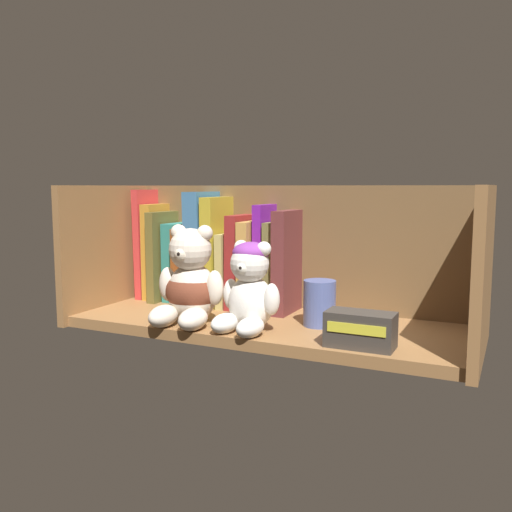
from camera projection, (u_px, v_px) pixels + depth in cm
name	position (u px, v px, depth cm)	size (l,w,h in cm)	color
shelf_board	(267.00, 326.00, 102.83)	(71.88, 26.16, 2.00)	olive
shelf_back_panel	(294.00, 252.00, 113.54)	(74.28, 1.20, 26.98)	brown
shelf_side_panel_left	(108.00, 250.00, 116.89)	(1.60, 28.56, 26.98)	olive
shelf_side_panel_right	(483.00, 273.00, 85.66)	(1.60, 28.56, 26.98)	olive
book_0	(149.00, 244.00, 124.41)	(1.64, 9.22, 24.08)	red
book_1	(158.00, 251.00, 123.55)	(2.42, 9.32, 20.92)	#B77D27
book_2	(168.00, 255.00, 122.53)	(1.92, 13.64, 19.36)	brown
book_3	(180.00, 262.00, 121.35)	(3.50, 9.25, 16.88)	#2B7970
book_4	(193.00, 264.00, 119.94)	(2.44, 13.94, 16.04)	brown
book_5	(207.00, 248.00, 118.01)	(3.53, 13.04, 23.69)	teal
book_6	(221.00, 251.00, 116.58)	(2.61, 13.33, 22.61)	#AF9927
book_7	(232.00, 269.00, 115.95)	(1.63, 12.24, 15.21)	tan
book_8	(243.00, 261.00, 114.66)	(2.42, 11.88, 19.02)	maroon
book_9	(255.00, 264.00, 113.54)	(2.32, 12.79, 17.86)	#C08E44
book_10	(266.00, 257.00, 112.25)	(1.87, 9.60, 21.19)	#711A99
book_11	(277.00, 266.00, 111.43)	(2.06, 10.59, 17.80)	brown
book_12	(290.00, 261.00, 110.09)	(2.68, 13.36, 20.16)	brown
teddy_bear_larger	(190.00, 285.00, 100.55)	(13.06, 13.63, 17.92)	beige
teddy_bear_smaller	(250.00, 288.00, 95.10)	(11.50, 11.89, 15.54)	white
pillar_candle	(320.00, 303.00, 98.77)	(5.76, 5.76, 8.21)	#4C5B99
small_product_box	(360.00, 330.00, 85.60)	(10.56, 5.33, 5.56)	#38332D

